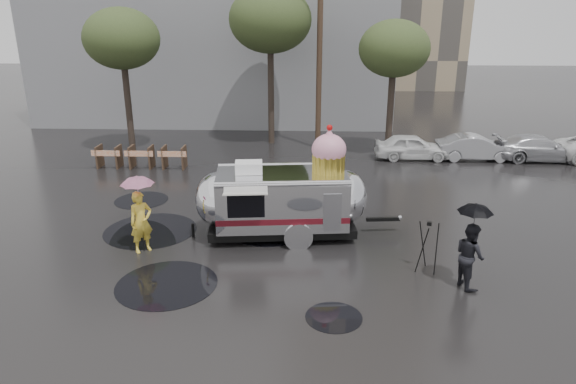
{
  "coord_description": "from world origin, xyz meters",
  "views": [
    {
      "loc": [
        2.06,
        -12.22,
        6.67
      ],
      "look_at": [
        1.42,
        2.74,
        1.44
      ],
      "focal_mm": 32.0,
      "sensor_mm": 36.0,
      "label": 1
    }
  ],
  "objects_px": {
    "airstream_trailer": "(284,197)",
    "tripod": "(427,242)",
    "person_left": "(141,222)",
    "person_right": "(470,255)"
  },
  "relations": [
    {
      "from": "person_right",
      "to": "airstream_trailer",
      "type": "bearing_deg",
      "value": 42.24
    },
    {
      "from": "person_left",
      "to": "person_right",
      "type": "height_order",
      "value": "person_left"
    },
    {
      "from": "person_left",
      "to": "person_right",
      "type": "relative_size",
      "value": 1.07
    },
    {
      "from": "airstream_trailer",
      "to": "person_left",
      "type": "height_order",
      "value": "airstream_trailer"
    },
    {
      "from": "airstream_trailer",
      "to": "person_right",
      "type": "distance_m",
      "value": 5.74
    },
    {
      "from": "person_left",
      "to": "person_right",
      "type": "distance_m",
      "value": 9.13
    },
    {
      "from": "person_left",
      "to": "tripod",
      "type": "relative_size",
      "value": 1.27
    },
    {
      "from": "person_left",
      "to": "tripod",
      "type": "bearing_deg",
      "value": -46.9
    },
    {
      "from": "airstream_trailer",
      "to": "tripod",
      "type": "distance_m",
      "value": 4.58
    },
    {
      "from": "airstream_trailer",
      "to": "person_left",
      "type": "bearing_deg",
      "value": -167.67
    }
  ]
}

